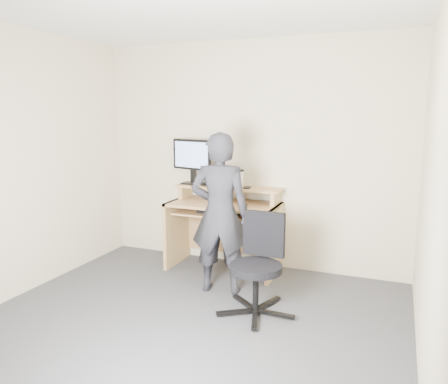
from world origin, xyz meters
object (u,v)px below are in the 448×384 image
Objects in this scene: office_chair at (259,261)px; person at (220,213)px; desk at (226,219)px; monitor at (192,157)px.

person is at bearing 151.00° from office_chair.
person is (-0.48, 0.29, 0.31)m from office_chair.
desk reaches higher than office_chair.
office_chair is at bearing -54.55° from desk.
office_chair is at bearing -27.21° from monitor.
office_chair is (0.67, -0.95, -0.09)m from desk.
person is (0.64, -0.73, -0.44)m from monitor.
person reaches higher than office_chair.
desk is 0.78× the size of person.
desk is at bearing -85.31° from person.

